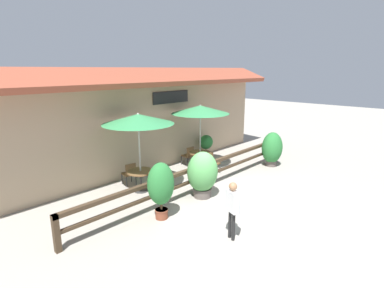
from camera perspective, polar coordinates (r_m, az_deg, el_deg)
ground_plane at (r=10.17m, az=6.55°, el=-10.17°), size 60.00×60.00×0.00m
building_facade at (r=12.32m, az=-8.66°, el=4.60°), size 14.28×1.49×4.23m
patio_railing at (r=10.52m, az=2.06°, el=-5.16°), size 10.40×0.14×0.95m
patio_umbrella_near at (r=10.10m, az=-10.22°, el=4.68°), size 2.40×2.40×2.76m
dining_table_near at (r=10.59m, az=-9.76°, el=-5.82°), size 0.94×0.94×0.74m
chair_near_streetside at (r=10.12m, az=-6.86°, el=-7.41°), size 0.50×0.50×0.85m
chair_near_wallside at (r=11.24m, az=-11.83°, el=-5.40°), size 0.48×0.48×0.85m
patio_umbrella_middle at (r=12.34m, az=1.60°, el=6.57°), size 2.40×2.40×2.76m
dining_table_middle at (r=12.74m, az=1.54°, el=-2.19°), size 0.94×0.94×0.74m
chair_middle_streetside at (r=12.29m, az=3.88°, el=-3.42°), size 0.43×0.43×0.85m
chair_middle_wallside at (r=13.27m, az=-0.69°, el=-2.06°), size 0.45×0.45×0.85m
potted_plant_entrance_palm at (r=13.52m, az=15.00°, el=-0.83°), size 0.96×0.87×1.51m
potted_plant_corner_fern at (r=9.91m, az=2.02°, el=-5.61°), size 1.07×0.96×1.55m
potted_plant_tall_tropical at (r=8.48m, az=-5.96°, el=-7.85°), size 0.79×0.71×1.67m
potted_plant_broad_leaf at (r=14.34m, az=2.69°, el=0.16°), size 0.69×0.63×1.12m
pedestrian at (r=7.54m, az=7.70°, el=-11.11°), size 0.31×0.51×1.51m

